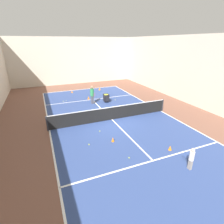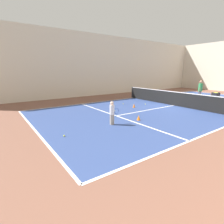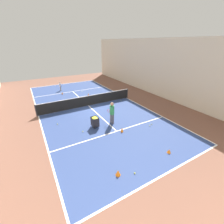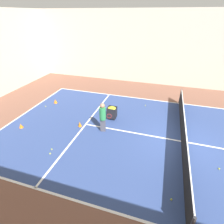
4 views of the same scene
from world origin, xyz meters
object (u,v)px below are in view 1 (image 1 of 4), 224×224
(ball_cart, at_px, (106,97))
(training_cone_1, at_px, (72,92))
(player_near_baseline, at_px, (191,157))
(coach_at_net, at_px, (92,94))
(tennis_net, at_px, (112,113))
(training_cone_0, at_px, (89,98))

(ball_cart, height_order, training_cone_1, ball_cart)
(player_near_baseline, relative_size, training_cone_1, 4.76)
(coach_at_net, height_order, ball_cart, coach_at_net)
(tennis_net, bearing_deg, training_cone_0, 93.05)
(tennis_net, relative_size, training_cone_0, 29.26)
(ball_cart, xyz_separation_m, training_cone_0, (-1.43, 1.59, -0.42))
(ball_cart, bearing_deg, training_cone_0, 131.95)
(player_near_baseline, height_order, training_cone_1, player_near_baseline)
(tennis_net, relative_size, training_cone_1, 39.36)
(player_near_baseline, distance_m, coach_at_net, 11.19)
(tennis_net, height_order, training_cone_0, tennis_net)
(tennis_net, height_order, coach_at_net, coach_at_net)
(player_near_baseline, distance_m, ball_cart, 10.98)
(tennis_net, bearing_deg, ball_cart, 75.18)
(player_near_baseline, bearing_deg, training_cone_1, 11.92)
(coach_at_net, distance_m, training_cone_1, 5.01)
(coach_at_net, relative_size, ball_cart, 2.12)
(training_cone_0, distance_m, training_cone_1, 3.49)
(player_near_baseline, height_order, training_cone_0, player_near_baseline)
(tennis_net, distance_m, ball_cart, 4.37)
(tennis_net, bearing_deg, training_cone_1, 99.12)
(tennis_net, xyz_separation_m, ball_cart, (1.12, 4.22, 0.03))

